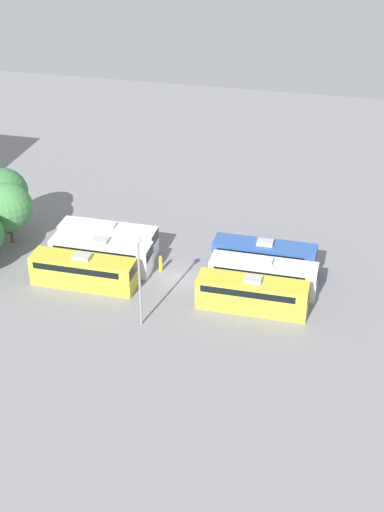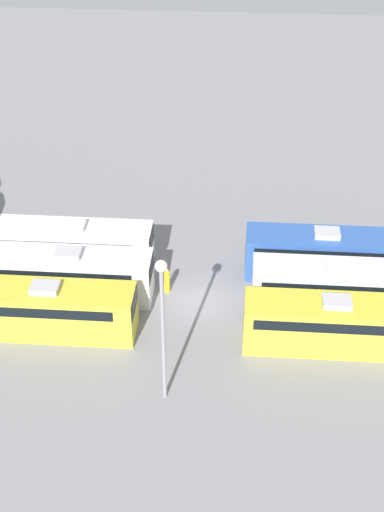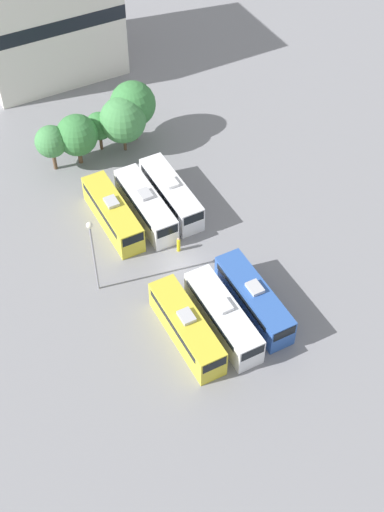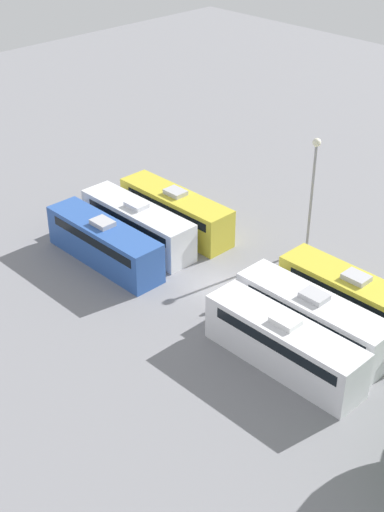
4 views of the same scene
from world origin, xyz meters
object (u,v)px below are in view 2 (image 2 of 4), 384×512
bus_4 (70,273)px  bus_5 (74,245)px  bus_0 (333,323)px  worker_person (167,281)px  bus_1 (336,286)px  bus_3 (48,309)px  light_pole (162,311)px  bus_2 (324,253)px

bus_4 → bus_5: size_ratio=1.00×
bus_0 → worker_person: bearing=66.5°
bus_0 → bus_1: bearing=-7.6°
bus_1 → bus_4: (0.09, 16.40, 0.00)m
bus_3 → bus_5: size_ratio=1.00×
bus_5 → light_pole: 14.18m
bus_3 → bus_4: (3.50, -0.56, 0.00)m
bus_2 → bus_4: (-3.43, 15.95, 0.00)m
bus_4 → worker_person: bus_4 is taller
light_pole → bus_3: bearing=56.8°
bus_5 → bus_1: bearing=-100.9°
bus_3 → light_pole: bearing=-123.2°
bus_1 → bus_5: same height
bus_2 → bus_5: same height
bus_1 → worker_person: size_ratio=5.71×
bus_4 → worker_person: 6.08m
bus_4 → light_pole: (-8.31, -6.80, 4.26)m
worker_person → bus_0: bearing=-113.5°
bus_0 → bus_3: same height
bus_0 → bus_1: 3.50m
bus_1 → bus_2: (3.51, 0.44, 0.00)m
bus_2 → light_pole: bearing=142.0°
bus_4 → worker_person: (0.76, -5.98, -0.83)m
worker_person → light_pole: 10.43m
bus_0 → light_pole: (-4.75, 9.13, 4.26)m
bus_5 → worker_person: (-2.39, -6.36, -0.83)m
bus_2 → bus_1: bearing=-172.8°
bus_3 → worker_person: 7.85m
bus_1 → bus_5: bearing=79.1°
bus_0 → bus_4: (3.56, 15.93, 0.00)m
bus_0 → worker_person: size_ratio=5.71×
bus_4 → bus_5: bearing=6.9°
bus_4 → worker_person: bearing=-82.7°
bus_5 → bus_3: bearing=178.5°
bus_0 → bus_4: same height
bus_2 → bus_5: bearing=91.0°
bus_5 → worker_person: bus_5 is taller
bus_3 → light_pole: light_pole is taller
bus_1 → worker_person: bus_1 is taller
bus_2 → bus_5: size_ratio=1.00×
bus_2 → bus_4: same height
bus_1 → bus_3: size_ratio=1.00×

